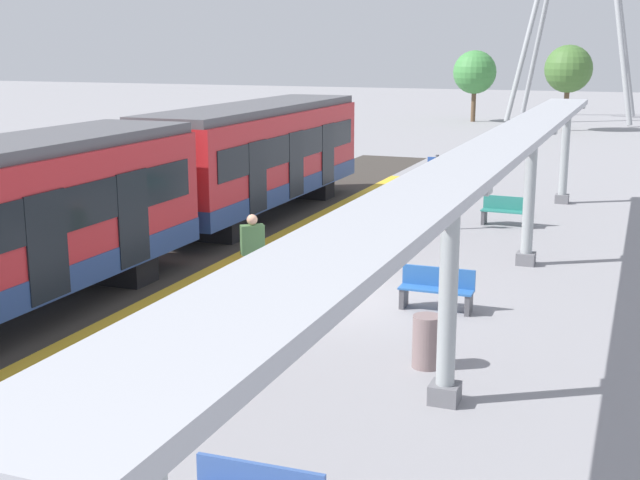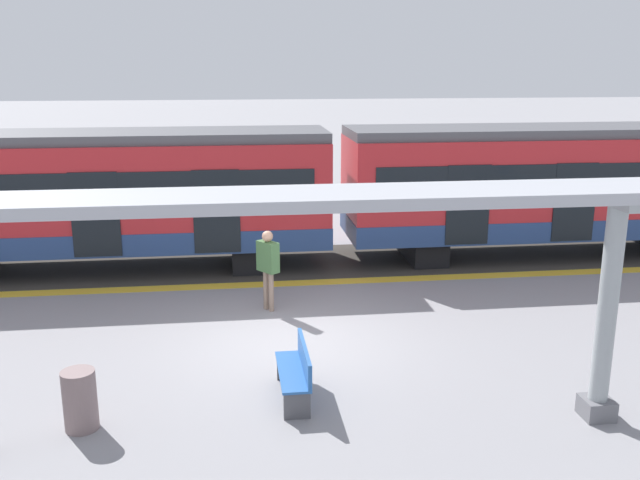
# 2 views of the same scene
# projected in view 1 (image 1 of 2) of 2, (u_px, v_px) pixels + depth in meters

# --- Properties ---
(ground_plane) EXTENTS (176.00, 176.00, 0.00)m
(ground_plane) POSITION_uv_depth(u_px,v_px,m) (337.00, 298.00, 18.09)
(ground_plane) COLOR gray
(tactile_edge_strip) EXTENTS (0.43, 34.21, 0.01)m
(tactile_edge_strip) POSITION_uv_depth(u_px,v_px,m) (189.00, 281.00, 19.35)
(tactile_edge_strip) COLOR gold
(tactile_edge_strip) RESTS_ON ground
(trackbed) EXTENTS (3.20, 46.21, 0.01)m
(trackbed) POSITION_uv_depth(u_px,v_px,m) (121.00, 274.00, 19.98)
(trackbed) COLOR #38332D
(trackbed) RESTS_ON ground
(train_far_carriage) EXTENTS (2.65, 11.15, 3.48)m
(train_far_carriage) POSITION_uv_depth(u_px,v_px,m) (258.00, 158.00, 26.48)
(train_far_carriage) COLOR red
(train_far_carriage) RESTS_ON ground
(canopy_pillar_second) EXTENTS (1.10, 0.44, 3.34)m
(canopy_pillar_second) POSITION_uv_depth(u_px,v_px,m) (448.00, 295.00, 12.41)
(canopy_pillar_second) COLOR slate
(canopy_pillar_second) RESTS_ON ground
(canopy_pillar_third) EXTENTS (1.10, 0.44, 3.34)m
(canopy_pillar_third) POSITION_uv_depth(u_px,v_px,m) (529.00, 197.00, 20.45)
(canopy_pillar_third) COLOR slate
(canopy_pillar_third) RESTS_ON ground
(canopy_pillar_fourth) EXTENTS (1.10, 0.44, 3.34)m
(canopy_pillar_fourth) POSITION_uv_depth(u_px,v_px,m) (565.00, 154.00, 28.55)
(canopy_pillar_fourth) COLOR slate
(canopy_pillar_fourth) RESTS_ON ground
(canopy_beam) EXTENTS (1.20, 27.37, 0.16)m
(canopy_beam) POSITION_uv_depth(u_px,v_px,m) (503.00, 145.00, 16.08)
(canopy_beam) COLOR #A8AAB2
(canopy_beam) RESTS_ON canopy_pillar_nearest
(bench_near_end) EXTENTS (1.50, 0.45, 0.86)m
(bench_near_end) POSITION_uv_depth(u_px,v_px,m) (437.00, 289.00, 17.20)
(bench_near_end) COLOR #285BA3
(bench_near_end) RESTS_ON ground
(bench_mid_platform) EXTENTS (1.52, 0.52, 0.86)m
(bench_mid_platform) POSITION_uv_depth(u_px,v_px,m) (507.00, 211.00, 25.26)
(bench_mid_platform) COLOR #28786D
(bench_mid_platform) RESTS_ON ground
(trash_bin) EXTENTS (0.48, 0.48, 0.89)m
(trash_bin) POSITION_uv_depth(u_px,v_px,m) (427.00, 341.00, 14.11)
(trash_bin) COLOR slate
(trash_bin) RESTS_ON ground
(platform_info_sign) EXTENTS (0.56, 0.10, 2.20)m
(platform_info_sign) POSITION_uv_depth(u_px,v_px,m) (436.00, 185.00, 24.43)
(platform_info_sign) COLOR #4C4C51
(platform_info_sign) RESTS_ON ground
(passenger_waiting_near_edge) EXTENTS (0.54, 0.48, 1.73)m
(passenger_waiting_near_edge) POSITION_uv_depth(u_px,v_px,m) (253.00, 244.00, 18.25)
(passenger_waiting_near_edge) COLOR gray
(passenger_waiting_near_edge) RESTS_ON ground
(tree_left_background) EXTENTS (2.94, 2.94, 5.29)m
(tree_left_background) POSITION_uv_depth(u_px,v_px,m) (568.00, 69.00, 52.56)
(tree_left_background) COLOR brown
(tree_left_background) RESTS_ON ground
(tree_right_background) EXTENTS (3.00, 3.00, 4.92)m
(tree_right_background) POSITION_uv_depth(u_px,v_px,m) (475.00, 72.00, 59.04)
(tree_right_background) COLOR brown
(tree_right_background) RESTS_ON ground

